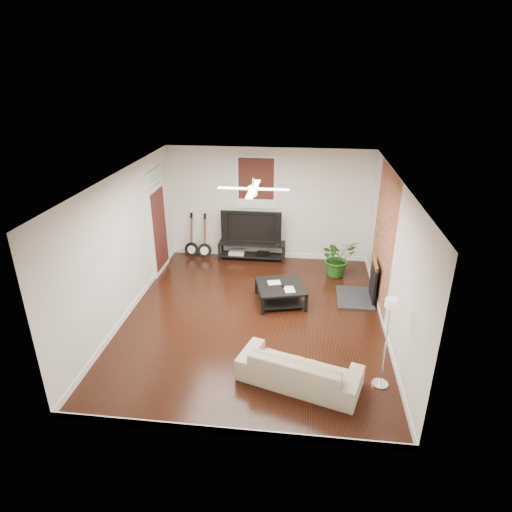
{
  "coord_description": "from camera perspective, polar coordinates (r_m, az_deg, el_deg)",
  "views": [
    {
      "loc": [
        0.91,
        -7.33,
        4.59
      ],
      "look_at": [
        0.0,
        0.4,
        1.15
      ],
      "focal_mm": 30.58,
      "sensor_mm": 36.0,
      "label": 1
    }
  ],
  "objects": [
    {
      "name": "room",
      "position": [
        8.04,
        -0.33,
        0.49
      ],
      "size": [
        5.01,
        6.01,
        2.81
      ],
      "color": "black",
      "rests_on": "ground"
    },
    {
      "name": "brick_accent",
      "position": [
        9.05,
        16.31,
        2.22
      ],
      "size": [
        0.02,
        2.2,
        2.8
      ],
      "primitive_type": "cube",
      "color": "brown",
      "rests_on": "floor"
    },
    {
      "name": "fireplace",
      "position": [
        9.38,
        13.93,
        -3.02
      ],
      "size": [
        0.8,
        1.1,
        0.92
      ],
      "primitive_type": "cube",
      "color": "black",
      "rests_on": "floor"
    },
    {
      "name": "window_back",
      "position": [
        10.7,
        0.02,
        9.56
      ],
      "size": [
        1.0,
        0.06,
        1.3
      ],
      "primitive_type": "cube",
      "color": "#36180E",
      "rests_on": "wall_back"
    },
    {
      "name": "door_left",
      "position": [
        10.38,
        -12.66,
        4.48
      ],
      "size": [
        0.08,
        1.0,
        2.5
      ],
      "primitive_type": "cube",
      "color": "white",
      "rests_on": "wall_left"
    },
    {
      "name": "tv_stand",
      "position": [
        11.08,
        -0.54,
        0.7
      ],
      "size": [
        1.67,
        0.44,
        0.47
      ],
      "primitive_type": "cube",
      "color": "black",
      "rests_on": "floor"
    },
    {
      "name": "tv",
      "position": [
        10.86,
        -0.54,
        3.95
      ],
      "size": [
        1.49,
        0.2,
        0.86
      ],
      "primitive_type": "imported",
      "color": "black",
      "rests_on": "tv_stand"
    },
    {
      "name": "coffee_table",
      "position": [
        9.13,
        3.21,
        -4.94
      ],
      "size": [
        1.15,
        1.15,
        0.4
      ],
      "primitive_type": "cube",
      "rotation": [
        0.0,
        0.0,
        0.25
      ],
      "color": "black",
      "rests_on": "floor"
    },
    {
      "name": "sofa",
      "position": [
        6.99,
        5.67,
        -14.4
      ],
      "size": [
        2.02,
        1.27,
        0.55
      ],
      "primitive_type": "imported",
      "rotation": [
        0.0,
        0.0,
        2.84
      ],
      "color": "#B9A98B",
      "rests_on": "floor"
    },
    {
      "name": "floor_lamp",
      "position": [
        6.9,
        16.6,
        -10.91
      ],
      "size": [
        0.32,
        0.32,
        1.54
      ],
      "primitive_type": null,
      "rotation": [
        0.0,
        0.0,
        -0.3
      ],
      "color": "silver",
      "rests_on": "floor"
    },
    {
      "name": "potted_plant",
      "position": [
        10.32,
        10.63,
        -0.23
      ],
      "size": [
        1.04,
        1.0,
        0.9
      ],
      "primitive_type": "imported",
      "rotation": [
        0.0,
        0.0,
        0.49
      ],
      "color": "#1F5317",
      "rests_on": "floor"
    },
    {
      "name": "guitar_left",
      "position": [
        11.22,
        -8.53,
        2.63
      ],
      "size": [
        0.38,
        0.29,
        1.16
      ],
      "primitive_type": null,
      "rotation": [
        0.0,
        0.0,
        -0.1
      ],
      "color": "black",
      "rests_on": "floor"
    },
    {
      "name": "guitar_right",
      "position": [
        11.11,
        -6.82,
        2.51
      ],
      "size": [
        0.36,
        0.26,
        1.16
      ],
      "primitive_type": null,
      "rotation": [
        0.0,
        0.0,
        0.01
      ],
      "color": "black",
      "rests_on": "floor"
    },
    {
      "name": "ceiling_fan",
      "position": [
        7.65,
        -0.36,
        8.77
      ],
      "size": [
        1.24,
        1.24,
        0.32
      ],
      "primitive_type": null,
      "color": "white",
      "rests_on": "ceiling"
    }
  ]
}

